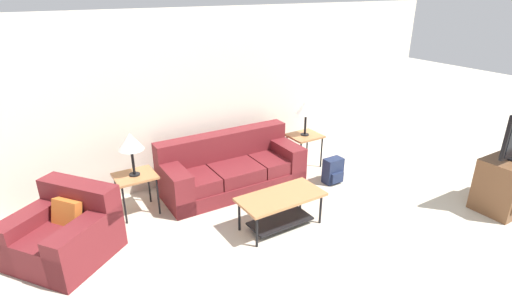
# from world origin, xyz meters

# --- Properties ---
(wall_back) EXTENTS (8.97, 0.06, 2.60)m
(wall_back) POSITION_xyz_m (0.00, 4.53, 1.30)
(wall_back) COLOR silver
(wall_back) RESTS_ON ground_plane
(couch) EXTENTS (2.15, 0.92, 0.82)m
(couch) POSITION_xyz_m (-0.11, 3.87, 0.30)
(couch) COLOR maroon
(couch) RESTS_ON ground_plane
(armchair) EXTENTS (1.34, 1.35, 0.80)m
(armchair) POSITION_xyz_m (-2.51, 3.40, 0.29)
(armchair) COLOR maroon
(armchair) RESTS_ON ground_plane
(coffee_table) EXTENTS (1.10, 0.54, 0.45)m
(coffee_table) POSITION_xyz_m (-0.10, 2.59, 0.33)
(coffee_table) COLOR #A87042
(coffee_table) RESTS_ON ground_plane
(side_table_left) EXTENTS (0.53, 0.46, 0.57)m
(side_table_left) POSITION_xyz_m (-1.54, 3.91, 0.50)
(side_table_left) COLOR #A87042
(side_table_left) RESTS_ON ground_plane
(side_table_right) EXTENTS (0.53, 0.46, 0.57)m
(side_table_right) POSITION_xyz_m (1.32, 3.91, 0.50)
(side_table_right) COLOR #A87042
(side_table_right) RESTS_ON ground_plane
(table_lamp_left) EXTENTS (0.33, 0.33, 0.59)m
(table_lamp_left) POSITION_xyz_m (-1.54, 3.91, 1.03)
(table_lamp_left) COLOR black
(table_lamp_left) RESTS_ON side_table_left
(table_lamp_right) EXTENTS (0.33, 0.33, 0.59)m
(table_lamp_right) POSITION_xyz_m (1.32, 3.91, 1.03)
(table_lamp_right) COLOR black
(table_lamp_right) RESTS_ON side_table_right
(tv_console) EXTENTS (0.91, 0.56, 0.74)m
(tv_console) POSITION_xyz_m (2.85, 1.32, 0.37)
(tv_console) COLOR brown
(tv_console) RESTS_ON ground_plane
(backpack) EXTENTS (0.30, 0.26, 0.40)m
(backpack) POSITION_xyz_m (1.32, 3.17, 0.20)
(backpack) COLOR #1E2847
(backpack) RESTS_ON ground_plane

